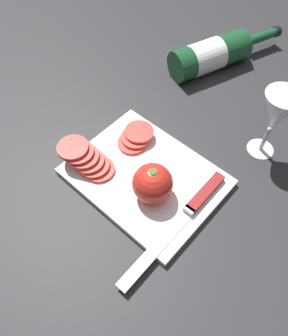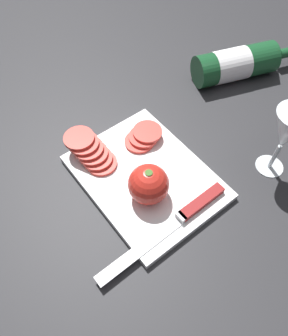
{
  "view_description": "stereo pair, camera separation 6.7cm",
  "coord_description": "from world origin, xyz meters",
  "px_view_note": "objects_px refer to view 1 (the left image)",
  "views": [
    {
      "loc": [
        -0.19,
        0.29,
        0.59
      ],
      "look_at": [
        0.06,
        0.0,
        0.05
      ],
      "focal_mm": 35.0,
      "sensor_mm": 36.0,
      "label": 1
    },
    {
      "loc": [
        -0.23,
        0.24,
        0.59
      ],
      "look_at": [
        0.06,
        0.0,
        0.05
      ],
      "focal_mm": 35.0,
      "sensor_mm": 36.0,
      "label": 2
    }
  ],
  "objects_px": {
    "wine_bottle": "(212,54)",
    "knife": "(195,204)",
    "tomato_slice_stack_near": "(86,159)",
    "wine_glass": "(276,115)",
    "whole_tomato": "(153,183)",
    "tomato_slice_stack_far": "(136,137)"
  },
  "relations": [
    {
      "from": "tomato_slice_stack_near",
      "to": "tomato_slice_stack_far",
      "type": "distance_m",
      "value": 0.12
    },
    {
      "from": "wine_glass",
      "to": "tomato_slice_stack_near",
      "type": "height_order",
      "value": "wine_glass"
    },
    {
      "from": "tomato_slice_stack_near",
      "to": "tomato_slice_stack_far",
      "type": "bearing_deg",
      "value": -104.86
    },
    {
      "from": "wine_bottle",
      "to": "tomato_slice_stack_near",
      "type": "relative_size",
      "value": 2.75
    },
    {
      "from": "tomato_slice_stack_far",
      "to": "whole_tomato",
      "type": "bearing_deg",
      "value": 146.17
    },
    {
      "from": "wine_glass",
      "to": "tomato_slice_stack_far",
      "type": "bearing_deg",
      "value": 39.43
    },
    {
      "from": "wine_bottle",
      "to": "whole_tomato",
      "type": "height_order",
      "value": "whole_tomato"
    },
    {
      "from": "wine_bottle",
      "to": "knife",
      "type": "distance_m",
      "value": 0.45
    },
    {
      "from": "tomato_slice_stack_far",
      "to": "tomato_slice_stack_near",
      "type": "bearing_deg",
      "value": 75.14
    },
    {
      "from": "tomato_slice_stack_near",
      "to": "wine_bottle",
      "type": "bearing_deg",
      "value": -89.53
    },
    {
      "from": "wine_glass",
      "to": "knife",
      "type": "xyz_separation_m",
      "value": [
        0.02,
        0.23,
        -0.09
      ]
    },
    {
      "from": "tomato_slice_stack_far",
      "to": "wine_bottle",
      "type": "bearing_deg",
      "value": -84.13
    },
    {
      "from": "whole_tomato",
      "to": "tomato_slice_stack_near",
      "type": "bearing_deg",
      "value": 14.29
    },
    {
      "from": "whole_tomato",
      "to": "tomato_slice_stack_far",
      "type": "relative_size",
      "value": 0.9
    },
    {
      "from": "tomato_slice_stack_near",
      "to": "wine_glass",
      "type": "bearing_deg",
      "value": -130.02
    },
    {
      "from": "wine_bottle",
      "to": "knife",
      "type": "relative_size",
      "value": 1.14
    },
    {
      "from": "whole_tomato",
      "to": "tomato_slice_stack_near",
      "type": "xyz_separation_m",
      "value": [
        0.15,
        0.04,
        -0.02
      ]
    },
    {
      "from": "whole_tomato",
      "to": "tomato_slice_stack_far",
      "type": "distance_m",
      "value": 0.15
    },
    {
      "from": "whole_tomato",
      "to": "tomato_slice_stack_near",
      "type": "relative_size",
      "value": 0.65
    },
    {
      "from": "wine_bottle",
      "to": "tomato_slice_stack_near",
      "type": "xyz_separation_m",
      "value": [
        -0.0,
        0.46,
        -0.0
      ]
    },
    {
      "from": "wine_glass",
      "to": "whole_tomato",
      "type": "relative_size",
      "value": 2.03
    },
    {
      "from": "wine_glass",
      "to": "wine_bottle",
      "type": "bearing_deg",
      "value": -32.32
    }
  ]
}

